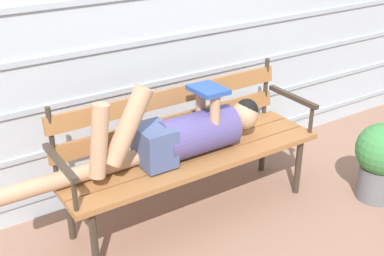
% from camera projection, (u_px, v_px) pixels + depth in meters
% --- Properties ---
extents(ground_plane, '(12.00, 12.00, 0.00)m').
position_uv_depth(ground_plane, '(198.00, 219.00, 3.36)').
color(ground_plane, '#936B56').
extents(house_siding, '(5.47, 0.08, 2.15)m').
position_uv_depth(house_siding, '(147.00, 40.00, 3.37)').
color(house_siding, '#B2BCC6').
rests_on(house_siding, ground).
extents(park_bench, '(1.76, 0.51, 0.89)m').
position_uv_depth(park_bench, '(186.00, 144.00, 3.25)').
color(park_bench, '#9E6638').
rests_on(park_bench, ground).
extents(reclining_person, '(1.72, 0.27, 0.57)m').
position_uv_depth(reclining_person, '(178.00, 135.00, 3.09)').
color(reclining_person, '#514784').
extents(potted_plant, '(0.36, 0.36, 0.57)m').
position_uv_depth(potted_plant, '(381.00, 158.00, 3.45)').
color(potted_plant, slate).
rests_on(potted_plant, ground).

